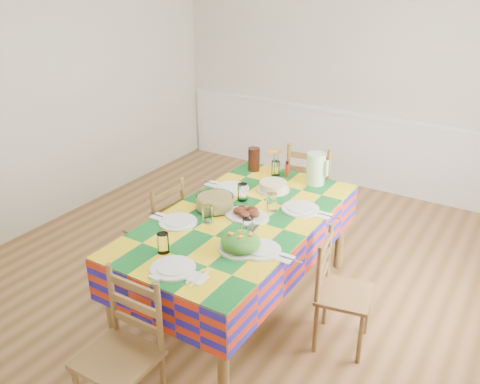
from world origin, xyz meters
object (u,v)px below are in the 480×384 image
at_px(dining_table, 240,227).
at_px(meat_platter, 247,213).
at_px(chair_near, 123,354).
at_px(chair_left, 159,229).
at_px(green_pitcher, 316,169).
at_px(chair_far, 311,192).
at_px(chair_right, 339,293).
at_px(tea_pitcher, 254,159).

xyz_separation_m(dining_table, meat_platter, (0.04, 0.03, 0.12)).
height_order(chair_near, chair_left, chair_near).
relative_size(meat_platter, green_pitcher, 1.31).
height_order(chair_near, chair_far, chair_far).
height_order(dining_table, meat_platter, meat_platter).
bearing_deg(chair_right, meat_platter, 76.49).
xyz_separation_m(chair_far, chair_left, (-0.84, -1.31, -0.05)).
bearing_deg(chair_left, green_pitcher, 133.30).
xyz_separation_m(dining_table, chair_far, (0.01, 1.31, -0.21)).
bearing_deg(green_pitcher, chair_right, -55.22).
height_order(chair_far, chair_left, chair_far).
height_order(dining_table, chair_right, chair_right).
relative_size(green_pitcher, tea_pitcher, 1.28).
bearing_deg(tea_pitcher, dining_table, -65.72).
height_order(green_pitcher, chair_right, green_pitcher).
bearing_deg(chair_far, meat_platter, 84.84).
distance_m(dining_table, chair_near, 1.33).
bearing_deg(meat_platter, tea_pitcher, 117.15).
height_order(chair_near, chair_right, chair_near).
xyz_separation_m(dining_table, green_pitcher, (0.22, 0.88, 0.23)).
bearing_deg(chair_far, chair_right, 115.60).
height_order(green_pitcher, tea_pitcher, green_pitcher).
bearing_deg(green_pitcher, tea_pitcher, -178.22).
bearing_deg(chair_near, chair_far, 89.28).
relative_size(tea_pitcher, chair_near, 0.22).
bearing_deg(meat_platter, chair_right, -2.62).
distance_m(meat_platter, chair_near, 1.39).
distance_m(tea_pitcher, chair_near, 2.25).
bearing_deg(meat_platter, chair_near, -91.65).
bearing_deg(chair_right, chair_far, 21.34).
bearing_deg(chair_far, green_pitcher, 109.87).
distance_m(green_pitcher, chair_near, 2.25).
bearing_deg(chair_left, dining_table, 93.50).
bearing_deg(meat_platter, chair_left, -177.94).
bearing_deg(dining_table, chair_far, 89.76).
bearing_deg(chair_near, dining_table, 89.39).
relative_size(dining_table, chair_far, 2.03).
relative_size(dining_table, tea_pitcher, 9.59).
relative_size(meat_platter, chair_left, 0.39).
bearing_deg(tea_pitcher, chair_left, -117.25).
bearing_deg(dining_table, green_pitcher, 75.99).
height_order(green_pitcher, chair_near, green_pitcher).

